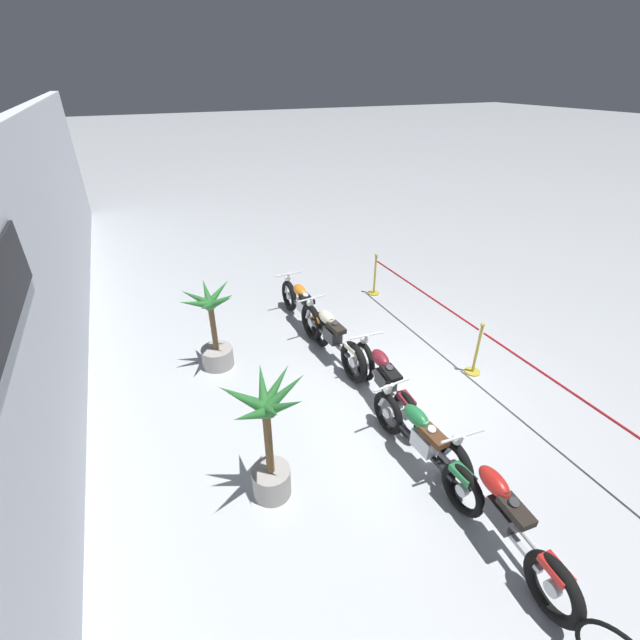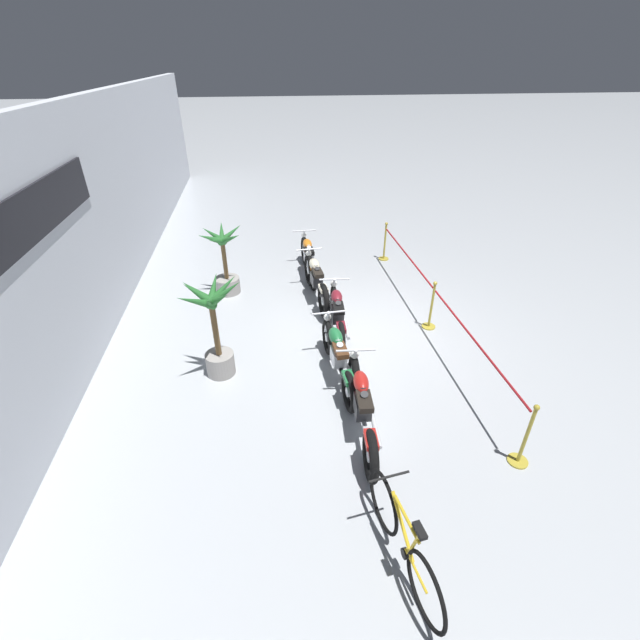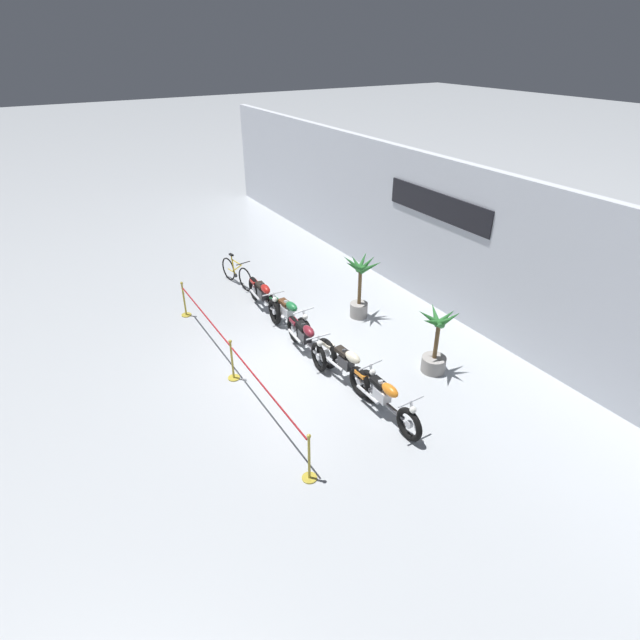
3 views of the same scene
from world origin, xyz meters
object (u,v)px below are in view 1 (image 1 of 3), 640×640
(stanchion_mid_left, at_px, (476,356))
(stanchion_mid_right, at_px, (375,280))
(motorcycle_maroon_2, at_px, (384,379))
(potted_palm_right_of_row, at_px, (214,332))
(stanchion_far_left, at_px, (537,381))
(motorcycle_green_1, at_px, (422,441))
(motorcycle_cream_3, at_px, (331,336))
(potted_palm_left_of_row, at_px, (268,439))
(motorcycle_red_0, at_px, (499,513))
(motorcycle_orange_4, at_px, (303,307))

(stanchion_mid_left, distance_m, stanchion_mid_right, 3.53)
(motorcycle_maroon_2, bearing_deg, stanchion_mid_left, -89.78)
(potted_palm_right_of_row, height_order, stanchion_far_left, potted_palm_right_of_row)
(motorcycle_green_1, xyz_separation_m, stanchion_mid_left, (1.35, -2.17, -0.10))
(motorcycle_green_1, bearing_deg, stanchion_mid_right, -23.98)
(motorcycle_cream_3, height_order, potted_palm_right_of_row, potted_palm_right_of_row)
(potted_palm_left_of_row, bearing_deg, stanchion_mid_right, -43.16)
(motorcycle_red_0, xyz_separation_m, stanchion_far_left, (1.36, -2.04, 0.24))
(motorcycle_green_1, distance_m, motorcycle_orange_4, 4.17)
(potted_palm_right_of_row, relative_size, stanchion_mid_right, 1.58)
(stanchion_far_left, bearing_deg, motorcycle_green_1, 92.69)
(motorcycle_maroon_2, bearing_deg, motorcycle_green_1, 170.25)
(motorcycle_cream_3, bearing_deg, stanchion_far_left, -141.90)
(motorcycle_red_0, height_order, motorcycle_cream_3, motorcycle_cream_3)
(motorcycle_maroon_2, height_order, motorcycle_cream_3, motorcycle_cream_3)
(motorcycle_maroon_2, bearing_deg, motorcycle_cream_3, 8.30)
(motorcycle_maroon_2, relative_size, potted_palm_left_of_row, 1.16)
(motorcycle_green_1, distance_m, potted_palm_left_of_row, 2.12)
(motorcycle_green_1, relative_size, stanchion_far_left, 0.31)
(stanchion_mid_right, bearing_deg, motorcycle_cream_3, 133.07)
(motorcycle_maroon_2, distance_m, motorcycle_orange_4, 2.84)
(stanchion_far_left, bearing_deg, motorcycle_red_0, 123.80)
(motorcycle_maroon_2, xyz_separation_m, stanchion_mid_left, (0.01, -1.94, -0.11))
(motorcycle_cream_3, xyz_separation_m, motorcycle_orange_4, (1.32, 0.01, -0.02))
(potted_palm_left_of_row, bearing_deg, stanchion_far_left, -94.25)
(stanchion_far_left, bearing_deg, potted_palm_left_of_row, 85.75)
(motorcycle_maroon_2, xyz_separation_m, motorcycle_orange_4, (2.83, 0.24, -0.01))
(motorcycle_maroon_2, distance_m, potted_palm_right_of_row, 3.13)
(motorcycle_green_1, xyz_separation_m, stanchion_mid_right, (4.87, -2.17, -0.10))
(motorcycle_orange_4, distance_m, stanchion_mid_right, 2.29)
(motorcycle_maroon_2, height_order, potted_palm_left_of_row, potted_palm_left_of_row)
(motorcycle_cream_3, distance_m, stanchion_mid_right, 2.96)
(motorcycle_red_0, bearing_deg, motorcycle_cream_3, 1.73)
(stanchion_far_left, height_order, stanchion_mid_right, same)
(potted_palm_right_of_row, relative_size, stanchion_mid_left, 1.58)
(potted_palm_left_of_row, height_order, stanchion_mid_left, potted_palm_left_of_row)
(motorcycle_cream_3, relative_size, stanchion_far_left, 0.33)
(potted_palm_left_of_row, xyz_separation_m, stanchion_mid_left, (0.93, -4.18, -0.60))
(motorcycle_orange_4, bearing_deg, stanchion_far_left, -151.90)
(motorcycle_red_0, distance_m, motorcycle_green_1, 1.27)
(motorcycle_red_0, bearing_deg, potted_palm_right_of_row, 24.38)
(motorcycle_cream_3, bearing_deg, stanchion_mid_right, -46.93)
(stanchion_mid_right, bearing_deg, stanchion_far_left, 180.00)
(motorcycle_red_0, height_order, stanchion_mid_left, stanchion_mid_left)
(motorcycle_orange_4, height_order, stanchion_far_left, stanchion_far_left)
(stanchion_mid_right, bearing_deg, motorcycle_maroon_2, 151.27)
(motorcycle_cream_3, distance_m, potted_palm_left_of_row, 3.21)
(motorcycle_red_0, relative_size, motorcycle_maroon_2, 1.09)
(motorcycle_orange_4, bearing_deg, potted_palm_left_of_row, 151.87)
(stanchion_far_left, bearing_deg, stanchion_mid_left, 0.00)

